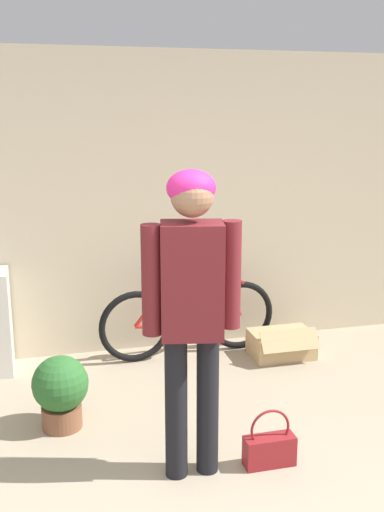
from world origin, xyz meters
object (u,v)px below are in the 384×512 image
Objects in this scene: person at (192,293)px; potted_plant at (61,389)px; handbag at (269,448)px; bicycle at (189,319)px; cardboard_box at (281,344)px.

potted_plant is at bearing 146.79° from person.
person is at bearing 174.43° from handbag.
bicycle reaches higher than handbag.
potted_plant is (-1.20, 0.77, 0.17)m from handbag.
handbag is 1.69m from cardboard_box.
person reaches higher than handbag.
cardboard_box is (0.72, 1.53, 0.00)m from handbag.
bicycle is 1.79m from handbag.
person is 1.13× the size of bicycle.
handbag is (0.06, -1.77, -0.22)m from bicycle.
bicycle is at bearing 91.80° from handbag.
bicycle is at bearing 41.35° from potted_plant.
handbag is 1.43m from potted_plant.
potted_plant is at bearing -158.24° from cardboard_box.
potted_plant reaches higher than cardboard_box.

